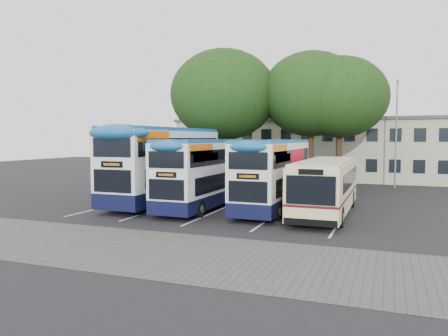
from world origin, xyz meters
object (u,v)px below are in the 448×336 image
Objects in this scene: bus_dd_right at (274,171)px; tree_mid at (311,94)px; bus_dd_left at (166,161)px; bus_dd_mid at (206,170)px; tree_left at (224,95)px; tree_right at (340,97)px; bus_single at (326,184)px; lamp_post at (396,128)px.

tree_mid is at bearing 89.12° from bus_dd_right.
bus_dd_left is 1.18× the size of bus_dd_mid.
tree_left reaches higher than tree_right.
bus_dd_left is at bearing -131.46° from tree_right.
tree_mid is 2.33m from tree_right.
bus_single is (7.20, 0.26, -0.58)m from bus_dd_mid.
bus_dd_left is at bearing -124.08° from tree_mid.
tree_left reaches higher than tree_mid.
tree_left is at bearing 124.77° from bus_dd_right.
lamp_post is at bearing 64.13° from bus_dd_right.
tree_mid is 1.15× the size of bus_dd_right.
bus_single is (10.15, -10.54, -6.20)m from tree_left.
bus_dd_left is at bearing 175.66° from bus_single.
tree_left is 1.18× the size of bus_dd_mid.
bus_single is (10.53, -0.80, -0.99)m from bus_dd_left.
lamp_post is 0.91× the size of bus_dd_mid.
tree_mid is 12.87m from bus_dd_right.
bus_dd_mid is at bearing -74.71° from tree_left.
bus_dd_left is 1.16× the size of bus_single.
bus_single is (0.64, -12.00, -5.81)m from tree_right.
lamp_post is 15.34m from bus_single.
bus_dd_mid is 7.23m from bus_single.
tree_mid is at bearing 11.57° from tree_left.
tree_left is 1.04× the size of tree_mid.
tree_left is at bearing 87.76° from bus_dd_left.
tree_mid reaches higher than tree_right.
bus_dd_right is at bearing 9.44° from bus_dd_mid.
tree_right is (2.30, -0.02, -0.34)m from tree_mid.
bus_dd_left is 3.53m from bus_dd_mid.
bus_dd_left reaches higher than bus_dd_right.
bus_single is at bearing -104.35° from lamp_post.
tree_left reaches higher than bus_dd_mid.
tree_right reaches higher than lamp_post.
bus_dd_left is (-7.59, -11.22, -5.15)m from tree_mid.
bus_dd_mid reaches higher than bus_dd_right.
bus_dd_mid is (3.34, -1.06, -0.42)m from bus_dd_left.
tree_mid is at bearing 55.92° from bus_dd_left.
tree_left is at bearing 133.92° from bus_single.
bus_dd_right is at bearing -55.23° from tree_left.
tree_right is 12.95m from bus_dd_right.
bus_dd_mid is (-6.56, -12.26, -5.23)m from tree_right.
bus_dd_left reaches higher than bus_single.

